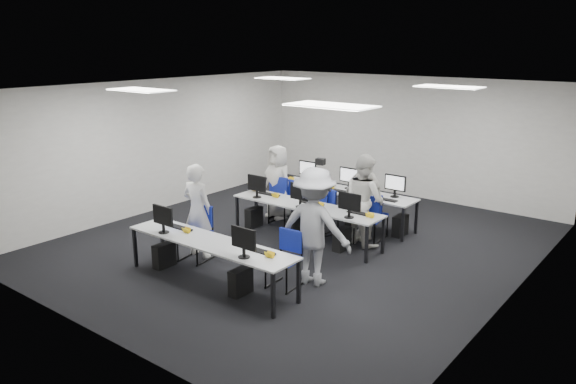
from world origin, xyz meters
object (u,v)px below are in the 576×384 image
Objects in this scene: chair_3 at (321,220)px; student_0 at (198,211)px; chair_0 at (196,243)px; chair_4 at (368,228)px; chair_6 at (324,217)px; photographer at (314,227)px; desk_front at (210,244)px; chair_7 at (373,224)px; chair_2 at (283,209)px; student_1 at (364,200)px; chair_5 at (284,204)px; desk_mid at (306,207)px; student_2 at (278,182)px; student_3 at (364,196)px; chair_1 at (284,270)px.

chair_3 is 2.66m from student_0.
chair_0 is 1.06× the size of chair_4.
chair_6 is 2.77m from photographer.
desk_front is 3.68m from chair_7.
student_1 is (2.04, -0.07, 0.58)m from chair_2.
chair_2 is (-0.10, 2.64, -0.02)m from chair_0.
chair_3 is at bearing 26.70° from student_1.
student_1 is at bearing -14.12° from chair_5.
desk_mid is 1.14m from student_1.
chair_6 is at bearing -176.42° from chair_7.
student_1 is at bearing 4.19° from student_2.
photographer reaches higher than student_3.
desk_mid is 3.48× the size of chair_3.
student_0 reaches higher than chair_5.
chair_5 is 2.82m from student_0.
student_1 reaches higher than chair_0.
chair_1 reaches higher than chair_6.
student_3 is (0.78, 0.32, 0.57)m from chair_3.
chair_6 is at bearing -158.53° from student_3.
photographer reaches higher than desk_mid.
chair_1 is at bearing -47.52° from chair_3.
desk_front is 1.86× the size of student_3.
chair_6 is at bearing 107.92° from chair_1.
chair_2 is 3.27m from photographer.
student_3 reaches higher than desk_mid.
chair_3 is at bearing -119.92° from student_0.
chair_0 is 2.92m from chair_6.
student_3 is at bearing -34.67° from student_1.
desk_front is at bearing 139.66° from student_0.
desk_front is 3.38m from chair_6.
chair_7 is (0.96, 0.42, -0.00)m from chair_3.
photographer reaches higher than student_1.
chair_5 is (-1.26, 3.50, -0.37)m from desk_front.
student_3 reaches higher than chair_5.
student_0 is at bearing -94.36° from chair_2.
student_2 reaches higher than desk_mid.
photographer is (1.30, -1.55, 0.28)m from desk_mid.
student_1 is at bearing 45.10° from chair_0.
chair_1 is 0.56× the size of student_2.
student_1 is 2.13m from photographer.
student_2 is (-0.31, 0.21, 0.53)m from chair_2.
chair_4 is at bearing 30.31° from chair_3.
chair_0 is at bearing 76.93° from student_1.
desk_front is 1.69m from photographer.
chair_5 reaches higher than chair_3.
chair_3 is 2.50m from photographer.
desk_mid is 1.85× the size of student_0.
student_2 is (-0.41, 2.85, 0.51)m from chair_0.
chair_3 is 1.02m from student_3.
chair_1 is 0.98× the size of chair_2.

